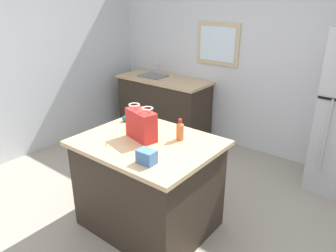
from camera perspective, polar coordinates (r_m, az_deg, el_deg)
name	(u,v)px	position (r m, az deg, el deg)	size (l,w,h in m)	color
ground	(151,230)	(3.35, -2.97, -17.70)	(6.01, 6.01, 0.00)	#9E9384
back_wall	(263,59)	(4.65, 16.18, 11.12)	(5.01, 0.13, 2.63)	silver
left_wall	(0,64)	(4.71, -27.31, 9.64)	(0.10, 4.67, 2.63)	silver
kitchen_island	(149,184)	(3.16, -3.42, -10.08)	(1.23, 0.99, 0.91)	#33281E
sink_counter	(163,105)	(5.26, -0.79, 3.63)	(1.49, 0.63, 1.10)	#33281E
shopping_bag	(141,125)	(2.95, -4.69, 0.26)	(0.34, 0.22, 0.32)	red
small_box	(147,157)	(2.55, -3.74, -5.39)	(0.14, 0.11, 0.11)	#4775B7
bottle	(180,131)	(2.94, 2.11, -0.81)	(0.07, 0.07, 0.20)	#C66633
ear_defenders	(132,119)	(3.41, -6.36, 1.22)	(0.21, 0.21, 0.06)	black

